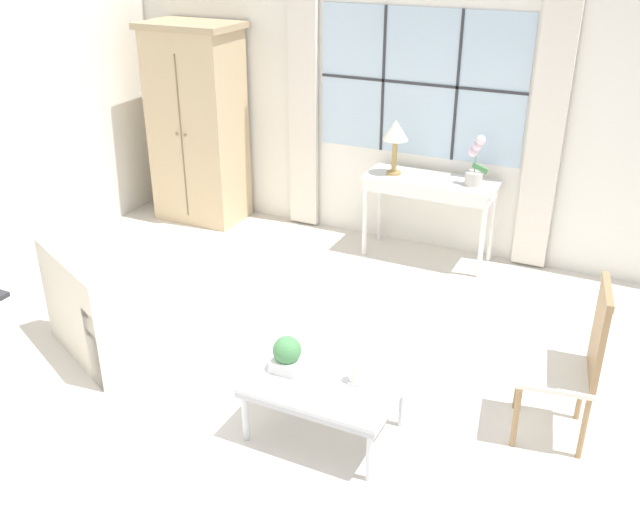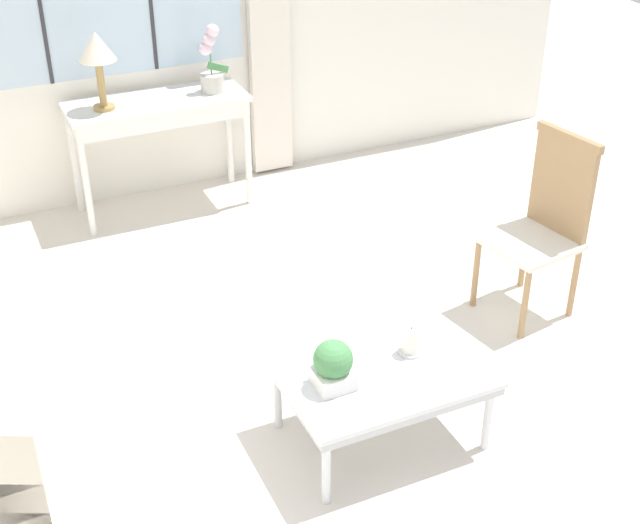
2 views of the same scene
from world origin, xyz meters
TOP-DOWN VIEW (x-y plane):
  - ground_plane at (0.00, 0.00)m, footprint 14.00×14.00m
  - wall_back_windowed at (0.00, 3.02)m, footprint 7.20×0.14m
  - armoire at (-2.20, 2.67)m, footprint 0.95×0.63m
  - console_table at (0.25, 2.71)m, footprint 1.18×0.46m
  - table_lamp at (-0.09, 2.68)m, footprint 0.23×0.23m
  - potted_orchid at (0.64, 2.70)m, footprint 0.20×0.16m
  - armchair_upholstered at (-1.29, 0.31)m, footprint 1.27×1.22m
  - side_chair_wooden at (1.82, 0.63)m, footprint 0.51×0.51m
  - coffee_table at (0.49, 0.01)m, footprint 0.90×0.63m
  - potted_plant_small at (0.24, 0.00)m, footprint 0.17×0.17m
  - pillar_candle at (0.66, 0.07)m, footprint 0.11×0.11m

SIDE VIEW (x-z plane):
  - ground_plane at x=0.00m, z-range 0.00..0.00m
  - armchair_upholstered at x=-1.29m, z-range -0.12..0.67m
  - coffee_table at x=0.49m, z-range 0.15..0.54m
  - pillar_candle at x=0.66m, z-range 0.38..0.52m
  - potted_plant_small at x=0.24m, z-range 0.39..0.62m
  - side_chair_wooden at x=1.82m, z-range 0.05..1.09m
  - console_table at x=0.25m, z-range 0.30..1.08m
  - potted_orchid at x=0.64m, z-range 0.73..1.17m
  - armoire at x=-2.20m, z-range 0.01..1.99m
  - table_lamp at x=-0.09m, z-range 0.91..1.40m
  - wall_back_windowed at x=0.00m, z-range -0.01..2.79m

